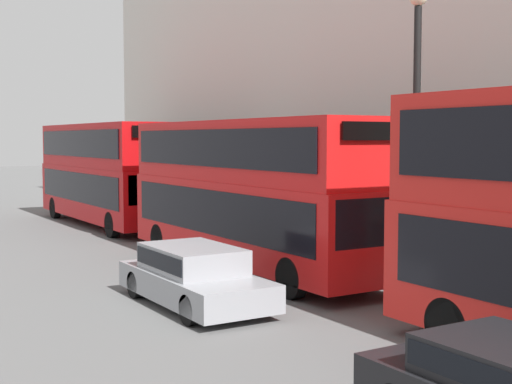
{
  "coord_description": "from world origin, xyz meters",
  "views": [
    {
      "loc": [
        -8.88,
        -0.27,
        3.78
      ],
      "look_at": [
        0.48,
        15.11,
        2.43
      ],
      "focal_mm": 50.0,
      "sensor_mm": 36.0,
      "label": 1
    }
  ],
  "objects": [
    {
      "name": "bus_second_in_queue",
      "position": [
        1.6,
        17.3,
        2.37
      ],
      "size": [
        2.59,
        10.85,
        4.3
      ],
      "color": "red",
      "rests_on": "ground"
    },
    {
      "name": "bus_third_in_queue",
      "position": [
        1.6,
        29.58,
        2.43
      ],
      "size": [
        2.59,
        11.02,
        4.41
      ],
      "color": "#B20C0F",
      "rests_on": "ground"
    },
    {
      "name": "car_hatchback",
      "position": [
        -1.8,
        14.08,
        0.72
      ],
      "size": [
        1.89,
        4.58,
        1.35
      ],
      "color": "gray",
      "rests_on": "ground"
    },
    {
      "name": "street_lamp",
      "position": [
        3.32,
        12.38,
        4.47
      ],
      "size": [
        0.44,
        0.44,
        7.35
      ],
      "color": "black",
      "rests_on": "ground"
    }
  ]
}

